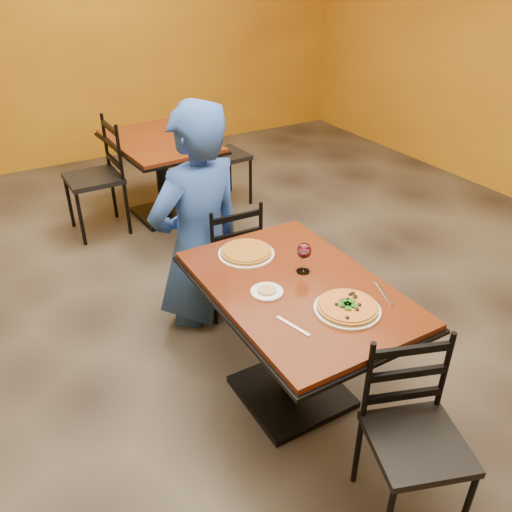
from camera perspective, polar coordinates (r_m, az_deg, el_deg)
floor at (r=3.36m, az=-0.83°, el=-9.78°), size 7.00×8.00×0.01m
wall_back at (r=6.40m, az=-20.41°, el=22.77°), size 7.00×0.01×3.00m
table_main at (r=2.68m, az=4.38°, el=-6.65°), size 0.83×1.23×0.75m
table_second at (r=4.84m, az=-10.50°, el=10.46°), size 0.87×1.23×0.75m
chair_main_near at (r=2.36m, az=17.45°, el=-19.30°), size 0.49×0.49×0.85m
chair_main_far at (r=3.49m, az=-3.26°, el=0.23°), size 0.39×0.39×0.83m
chair_second_left at (r=4.70m, az=-17.61°, el=8.15°), size 0.45×0.45×0.99m
chair_second_right at (r=5.09m, az=-3.74°, el=11.02°), size 0.46×0.46×0.96m
diner at (r=3.27m, az=-6.54°, el=4.34°), size 0.78×0.60×1.48m
plate_main at (r=2.42m, az=10.09°, el=-5.85°), size 0.31×0.31×0.01m
pizza_main at (r=2.41m, az=10.12°, el=-5.54°), size 0.28×0.28×0.02m
plate_far at (r=2.81m, az=-1.09°, el=0.24°), size 0.31×0.31×0.01m
pizza_far at (r=2.80m, az=-1.09°, el=0.52°), size 0.28×0.28×0.02m
side_plate at (r=2.50m, az=1.21°, el=-3.99°), size 0.16×0.16×0.01m
dip at (r=2.50m, az=1.22°, el=-3.82°), size 0.09×0.09×0.01m
wine_glass at (r=2.63m, az=5.33°, el=-0.07°), size 0.08×0.08×0.18m
fork at (r=2.30m, az=4.13°, el=-7.76°), size 0.06×0.19×0.00m
knife at (r=2.58m, az=14.01°, el=-3.96°), size 0.09×0.20×0.00m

